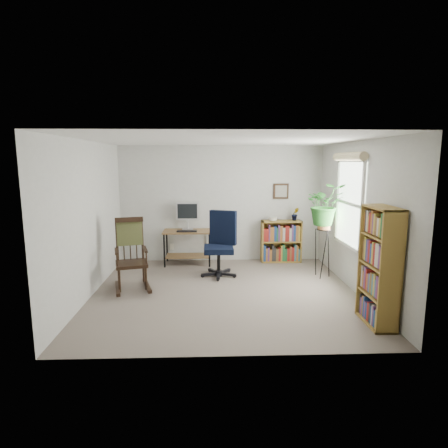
{
  "coord_description": "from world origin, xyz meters",
  "views": [
    {
      "loc": [
        -0.23,
        -5.76,
        2.1
      ],
      "look_at": [
        0.0,
        0.4,
        1.05
      ],
      "focal_mm": 30.0,
      "sensor_mm": 36.0,
      "label": 1
    }
  ],
  "objects_px": {
    "desk": "(188,247)",
    "rocking_chair": "(131,254)",
    "low_bookshelf": "(281,241)",
    "tall_bookshelf": "(379,266)",
    "office_chair": "(219,244)"
  },
  "relations": [
    {
      "from": "desk",
      "to": "rocking_chair",
      "type": "relative_size",
      "value": 0.81
    },
    {
      "from": "desk",
      "to": "low_bookshelf",
      "type": "xyz_separation_m",
      "value": [
        1.94,
        0.12,
        0.09
      ]
    },
    {
      "from": "office_chair",
      "to": "low_bookshelf",
      "type": "relative_size",
      "value": 1.38
    },
    {
      "from": "desk",
      "to": "office_chair",
      "type": "relative_size",
      "value": 0.8
    },
    {
      "from": "desk",
      "to": "office_chair",
      "type": "xyz_separation_m",
      "value": [
        0.62,
        -0.84,
        0.25
      ]
    },
    {
      "from": "office_chair",
      "to": "low_bookshelf",
      "type": "xyz_separation_m",
      "value": [
        1.33,
        0.96,
        -0.17
      ]
    },
    {
      "from": "rocking_chair",
      "to": "low_bookshelf",
      "type": "bearing_deg",
      "value": 15.22
    },
    {
      "from": "tall_bookshelf",
      "to": "rocking_chair",
      "type": "bearing_deg",
      "value": 157.36
    },
    {
      "from": "office_chair",
      "to": "rocking_chair",
      "type": "xyz_separation_m",
      "value": [
        -1.44,
        -0.66,
        -0.01
      ]
    },
    {
      "from": "desk",
      "to": "office_chair",
      "type": "height_order",
      "value": "office_chair"
    },
    {
      "from": "desk",
      "to": "tall_bookshelf",
      "type": "distance_m",
      "value": 3.95
    },
    {
      "from": "rocking_chair",
      "to": "tall_bookshelf",
      "type": "distance_m",
      "value": 3.73
    },
    {
      "from": "desk",
      "to": "tall_bookshelf",
      "type": "xyz_separation_m",
      "value": [
        2.62,
        -2.93,
        0.42
      ]
    },
    {
      "from": "office_chair",
      "to": "tall_bookshelf",
      "type": "height_order",
      "value": "tall_bookshelf"
    },
    {
      "from": "low_bookshelf",
      "to": "desk",
      "type": "bearing_deg",
      "value": -176.46
    }
  ]
}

